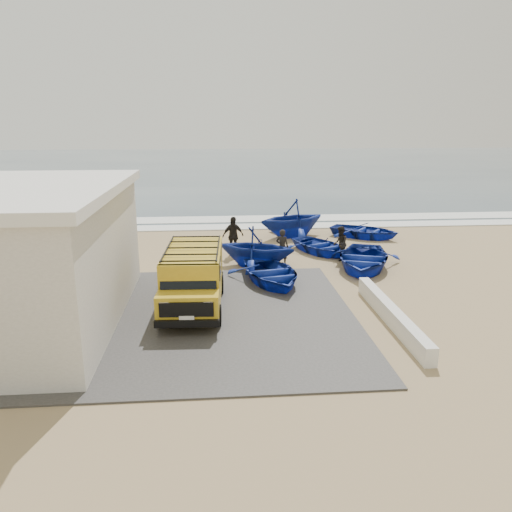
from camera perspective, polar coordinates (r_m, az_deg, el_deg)
name	(u,v)px	position (r m, az deg, el deg)	size (l,w,h in m)	color
ground	(228,295)	(18.20, -3.18, -4.51)	(160.00, 160.00, 0.00)	tan
slab	(168,317)	(16.39, -10.02, -6.91)	(12.00, 10.00, 0.05)	#43403D
ocean	(216,165)	(73.39, -4.55, 10.31)	(180.00, 88.00, 0.01)	#385166
surf_line	(222,227)	(29.77, -3.89, 3.31)	(180.00, 1.60, 0.06)	white
surf_wash	(221,219)	(32.22, -3.98, 4.20)	(180.00, 2.20, 0.04)	white
parapet	(391,315)	(16.23, 15.20, -6.50)	(0.35, 6.00, 0.55)	silver
van	(193,276)	(16.85, -7.21, -2.28)	(2.10, 4.86, 2.05)	gold
boat_near_left	(271,273)	(19.42, 1.68, -1.95)	(2.83, 3.97, 0.82)	#142E9E
boat_near_right	(363,258)	(21.77, 12.12, -0.27)	(3.14, 4.40, 0.91)	#142E9E
boat_mid_left	(256,247)	(21.49, 0.02, 1.05)	(2.89, 3.35, 1.77)	#142E9E
boat_mid_right	(320,246)	(24.06, 7.35, 1.18)	(2.49, 3.49, 0.72)	#142E9E
boat_far_left	(292,218)	(27.28, 4.13, 4.35)	(3.36, 3.90, 2.05)	#142E9E
boat_far_right	(364,231)	(27.70, 12.29, 2.85)	(2.63, 3.69, 0.76)	#142E9E
fisherman_front	(282,247)	(21.91, 3.01, 1.05)	(0.57, 0.38, 1.58)	black
fisherman_middle	(340,244)	(22.83, 9.60, 1.41)	(0.76, 0.59, 1.56)	black
fisherman_back	(233,236)	(23.43, -2.65, 2.31)	(1.08, 0.45, 1.84)	black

